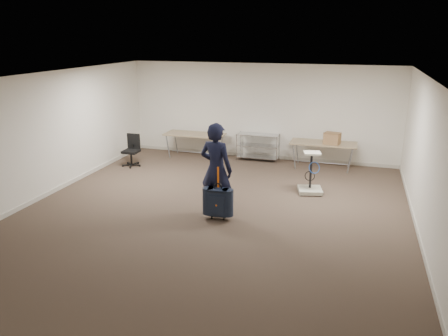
% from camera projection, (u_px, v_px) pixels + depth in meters
% --- Properties ---
extents(ground, '(9.00, 9.00, 0.00)m').
position_uv_depth(ground, '(213.00, 213.00, 9.17)').
color(ground, '#403227').
rests_on(ground, ground).
extents(room_shell, '(8.00, 9.00, 9.00)m').
position_uv_depth(room_shell, '(231.00, 189.00, 10.42)').
color(room_shell, white).
rests_on(room_shell, ground).
extents(folding_table_left, '(1.80, 0.75, 0.73)m').
position_uv_depth(folding_table_left, '(195.00, 135.00, 13.11)').
color(folding_table_left, '#8F7B57').
rests_on(folding_table_left, ground).
extents(folding_table_right, '(1.80, 0.75, 0.73)m').
position_uv_depth(folding_table_right, '(323.00, 144.00, 12.05)').
color(folding_table_right, '#8F7B57').
rests_on(folding_table_right, ground).
extents(wire_shelf, '(1.22, 0.47, 0.80)m').
position_uv_depth(wire_shelf, '(258.00, 146.00, 12.88)').
color(wire_shelf, '#B7BABE').
rests_on(wire_shelf, ground).
extents(person, '(0.78, 0.59, 1.93)m').
position_uv_depth(person, '(216.00, 169.00, 8.86)').
color(person, black).
rests_on(person, ground).
extents(suitcase, '(0.42, 0.25, 1.11)m').
position_uv_depth(suitcase, '(218.00, 202.00, 8.74)').
color(suitcase, '#161932').
rests_on(suitcase, ground).
extents(office_chair, '(0.54, 0.54, 0.89)m').
position_uv_depth(office_chair, '(132.00, 156.00, 12.39)').
color(office_chair, black).
rests_on(office_chair, ground).
extents(equipment_cart, '(0.65, 0.65, 0.99)m').
position_uv_depth(equipment_cart, '(310.00, 182.00, 10.25)').
color(equipment_cart, white).
rests_on(equipment_cart, ground).
extents(cardboard_box, '(0.48, 0.40, 0.31)m').
position_uv_depth(cardboard_box, '(332.00, 138.00, 11.85)').
color(cardboard_box, '#9D7849').
rests_on(cardboard_box, folding_table_right).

